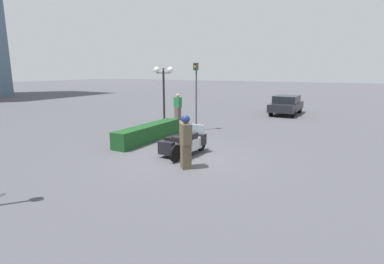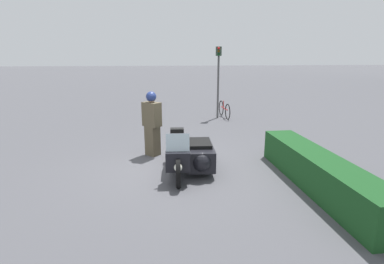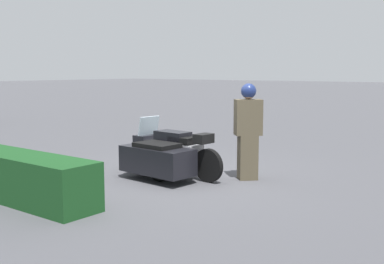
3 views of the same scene
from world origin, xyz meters
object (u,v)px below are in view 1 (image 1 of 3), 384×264
object	(u,v)px
officer_rider	(186,140)
traffic_light_near	(196,87)
pedestrian_bystander	(178,107)
twin_lamp_post	(164,80)
police_motorcycle	(183,143)
hedge_bush_curbside	(149,133)
parked_car_background	(286,104)

from	to	relation	value
officer_rider	traffic_light_near	bearing A→B (deg)	69.37
pedestrian_bystander	twin_lamp_post	bearing A→B (deg)	-150.66
police_motorcycle	pedestrian_bystander	world-z (taller)	pedestrian_bystander
hedge_bush_curbside	parked_car_background	bearing A→B (deg)	-18.84
twin_lamp_post	pedestrian_bystander	bearing A→B (deg)	12.34
parked_car_background	police_motorcycle	bearing A→B (deg)	175.57
pedestrian_bystander	hedge_bush_curbside	bearing A→B (deg)	-145.24
hedge_bush_curbside	pedestrian_bystander	xyz separation A→B (m)	(5.91, 1.89, 0.50)
traffic_light_near	pedestrian_bystander	distance (m)	4.12
officer_rider	twin_lamp_post	distance (m)	8.09
hedge_bush_curbside	twin_lamp_post	distance (m)	4.36
officer_rider	twin_lamp_post	xyz separation A→B (m)	(6.18, 4.91, 1.76)
traffic_light_near	pedestrian_bystander	world-z (taller)	traffic_light_near
officer_rider	twin_lamp_post	world-z (taller)	twin_lamp_post
twin_lamp_post	traffic_light_near	size ratio (longest dim) A/B	0.95
hedge_bush_curbside	pedestrian_bystander	world-z (taller)	pedestrian_bystander
officer_rider	pedestrian_bystander	size ratio (longest dim) A/B	1.05
twin_lamp_post	police_motorcycle	bearing A→B (deg)	-140.04
hedge_bush_curbside	parked_car_background	world-z (taller)	parked_car_background
twin_lamp_post	officer_rider	bearing A→B (deg)	-141.55
officer_rider	hedge_bush_curbside	size ratio (longest dim) A/B	0.42
twin_lamp_post	parked_car_background	distance (m)	10.30
police_motorcycle	officer_rider	world-z (taller)	officer_rider
hedge_bush_curbside	traffic_light_near	xyz separation A→B (m)	(3.24, -0.85, 2.02)
officer_rider	hedge_bush_curbside	distance (m)	4.56
officer_rider	hedge_bush_curbside	world-z (taller)	officer_rider
hedge_bush_curbside	twin_lamp_post	world-z (taller)	twin_lamp_post
officer_rider	traffic_light_near	distance (m)	6.75
parked_car_background	officer_rider	bearing A→B (deg)	179.75
police_motorcycle	hedge_bush_curbside	bearing A→B (deg)	66.80
hedge_bush_curbside	pedestrian_bystander	distance (m)	6.23
police_motorcycle	twin_lamp_post	size ratio (longest dim) A/B	0.72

